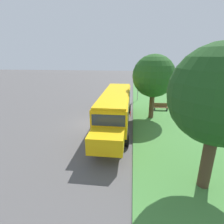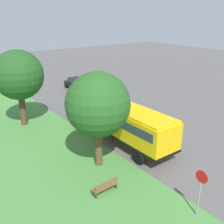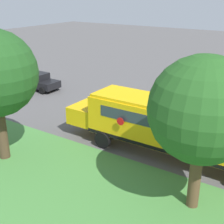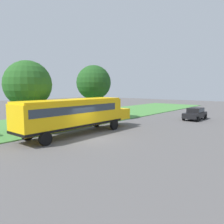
% 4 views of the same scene
% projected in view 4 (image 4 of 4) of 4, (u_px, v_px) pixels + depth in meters
% --- Properties ---
extents(ground_plane, '(120.00, 120.00, 0.00)m').
position_uv_depth(ground_plane, '(93.00, 138.00, 18.05)').
color(ground_plane, '#565454').
extents(grass_verge, '(12.00, 80.00, 0.08)m').
position_uv_depth(grass_verge, '(29.00, 125.00, 24.39)').
color(grass_verge, '#47843D').
rests_on(grass_verge, ground).
extents(school_bus, '(2.85, 12.42, 3.16)m').
position_uv_depth(school_bus, '(76.00, 113.00, 19.42)').
color(school_bus, yellow).
rests_on(school_bus, ground).
extents(car_black_nearest, '(2.02, 4.40, 1.56)m').
position_uv_depth(car_black_nearest, '(195.00, 113.00, 28.53)').
color(car_black_nearest, black).
rests_on(car_black_nearest, ground).
extents(oak_tree_beside_bus, '(4.25, 4.25, 6.60)m').
position_uv_depth(oak_tree_beside_bus, '(27.00, 84.00, 19.53)').
color(oak_tree_beside_bus, brown).
rests_on(oak_tree_beside_bus, ground).
extents(oak_tree_roadside_mid, '(4.49, 4.49, 7.08)m').
position_uv_depth(oak_tree_roadside_mid, '(95.00, 82.00, 28.29)').
color(oak_tree_roadside_mid, '#4C3826').
rests_on(oak_tree_roadside_mid, ground).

